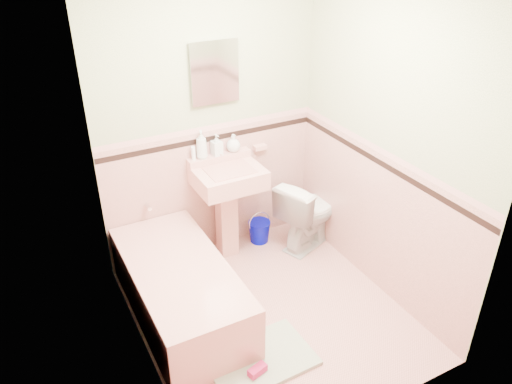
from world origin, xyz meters
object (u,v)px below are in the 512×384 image
soap_bottle_right (233,143)px  toilet (309,212)px  sink (229,214)px  bucket (259,231)px  bathtub (181,292)px  soap_bottle_mid (217,145)px  shoe (257,370)px  soap_bottle_left (201,145)px  medicine_cabinet (214,72)px

soap_bottle_right → toilet: (0.62, -0.34, -0.71)m
sink → bucket: 0.50m
bathtub → bucket: size_ratio=6.93×
bathtub → soap_bottle_mid: size_ratio=7.88×
shoe → sink: bearing=57.1°
sink → soap_bottle_left: soap_bottle_left is taller
soap_bottle_mid → toilet: size_ratio=0.27×
soap_bottle_mid → soap_bottle_right: 0.16m
soap_bottle_left → toilet: 1.24m
soap_bottle_left → soap_bottle_mid: bearing=0.0°
soap_bottle_left → medicine_cabinet: bearing=10.7°
bathtub → soap_bottle_right: (0.82, 0.71, 0.83)m
bathtub → sink: size_ratio=1.64×
soap_bottle_left → toilet: bearing=-20.5°
medicine_cabinet → toilet: size_ratio=0.72×
sink → medicine_cabinet: 1.26m
sink → bucket: (0.35, 0.09, -0.35)m
soap_bottle_left → bucket: 1.12m
soap_bottle_left → shoe: (-0.28, -1.55, -1.05)m
soap_bottle_mid → sink: bearing=-83.8°
soap_bottle_right → shoe: bearing=-110.6°
medicine_cabinet → soap_bottle_right: medicine_cabinet is taller
soap_bottle_left → toilet: size_ratio=0.36×
bathtub → shoe: size_ratio=10.82×
medicine_cabinet → soap_bottle_left: 0.62m
sink → soap_bottle_mid: (-0.02, 0.18, 0.61)m
soap_bottle_left → bucket: bearing=-10.5°
sink → soap_bottle_right: soap_bottle_right is taller
medicine_cabinet → soap_bottle_left: (-0.16, -0.03, -0.60)m
sink → bucket: bearing=13.5°
medicine_cabinet → toilet: 1.59m
soap_bottle_left → shoe: bearing=-100.3°
toilet → shoe: 1.73m
soap_bottle_mid → toilet: bearing=-23.8°
bathtub → soap_bottle_left: size_ratio=5.94×
medicine_cabinet → shoe: bearing=-105.6°
medicine_cabinet → soap_bottle_left: medicine_cabinet is taller
bathtub → soap_bottle_left: bearing=53.8°
bathtub → shoe: bearing=-74.2°
soap_bottle_right → bucket: soap_bottle_right is taller
sink → bucket: sink is taller
soap_bottle_mid → toilet: soap_bottle_mid is taller
sink → soap_bottle_left: bearing=131.5°
soap_bottle_mid → toilet: 1.12m
toilet → shoe: toilet is taller
soap_bottle_right → medicine_cabinet: bearing=168.0°
shoe → bucket: bearing=46.2°
soap_bottle_right → toilet: 1.00m
bathtub → soap_bottle_right: 1.37m
soap_bottle_right → shoe: size_ratio=1.15×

